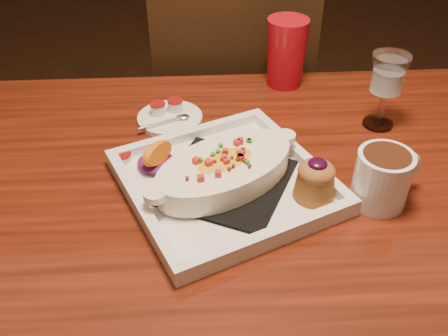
{
  "coord_description": "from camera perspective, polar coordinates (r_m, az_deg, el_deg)",
  "views": [
    {
      "loc": [
        -0.09,
        -0.61,
        1.29
      ],
      "look_at": [
        -0.05,
        0.07,
        0.77
      ],
      "focal_mm": 40.0,
      "sensor_mm": 36.0,
      "label": 1
    }
  ],
  "objects": [
    {
      "name": "table",
      "position": [
        0.89,
        3.6,
        -8.44
      ],
      "size": [
        1.5,
        0.9,
        0.75
      ],
      "color": "maroon",
      "rests_on": "floor"
    },
    {
      "name": "chair_far",
      "position": [
        1.47,
        0.75,
        5.36
      ],
      "size": [
        0.42,
        0.42,
        0.93
      ],
      "rotation": [
        0.0,
        0.0,
        3.14
      ],
      "color": "black",
      "rests_on": "floor"
    },
    {
      "name": "plate",
      "position": [
        0.82,
        0.75,
        -0.84
      ],
      "size": [
        0.42,
        0.42,
        0.08
      ],
      "rotation": [
        0.0,
        0.0,
        0.42
      ],
      "color": "white",
      "rests_on": "table"
    },
    {
      "name": "coffee_mug",
      "position": [
        0.83,
        17.79,
        -0.87
      ],
      "size": [
        0.12,
        0.09,
        0.09
      ],
      "rotation": [
        0.0,
        0.0,
        0.44
      ],
      "color": "white",
      "rests_on": "table"
    },
    {
      "name": "goblet",
      "position": [
        1.0,
        18.2,
        9.74
      ],
      "size": [
        0.07,
        0.07,
        0.15
      ],
      "color": "silver",
      "rests_on": "table"
    },
    {
      "name": "saucer",
      "position": [
        1.02,
        -6.35,
        5.91
      ],
      "size": [
        0.13,
        0.13,
        0.09
      ],
      "color": "white",
      "rests_on": "table"
    },
    {
      "name": "creamer_loose",
      "position": [
        0.9,
        -11.59,
        0.96
      ],
      "size": [
        0.04,
        0.04,
        0.03
      ],
      "color": "white",
      "rests_on": "table"
    },
    {
      "name": "red_tumbler",
      "position": [
        1.13,
        7.11,
        12.95
      ],
      "size": [
        0.09,
        0.09,
        0.15
      ],
      "primitive_type": "cone",
      "color": "#B30C19",
      "rests_on": "table"
    }
  ]
}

